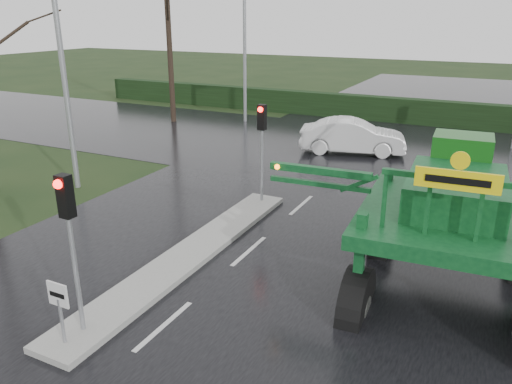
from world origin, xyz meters
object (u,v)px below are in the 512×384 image
at_px(white_sedan, 351,153).
at_px(street_light_left_near, 64,25).
at_px(traffic_signal_near, 68,221).
at_px(crop_sprayer, 365,211).
at_px(keep_left_sign, 59,303).
at_px(traffic_signal_mid, 262,132).
at_px(street_light_left_far, 249,20).

bearing_deg(white_sedan, street_light_left_near, 126.41).
bearing_deg(traffic_signal_near, white_sedan, 86.97).
height_order(crop_sprayer, white_sedan, crop_sprayer).
relative_size(keep_left_sign, traffic_signal_mid, 0.38).
distance_m(street_light_left_far, crop_sprayer, 21.15).
bearing_deg(street_light_left_near, traffic_signal_near, -45.47).
xyz_separation_m(traffic_signal_near, traffic_signal_mid, (0.00, 8.50, 0.00)).
xyz_separation_m(keep_left_sign, traffic_signal_near, (0.00, 0.49, 1.53)).
relative_size(keep_left_sign, white_sedan, 0.27).
xyz_separation_m(street_light_left_near, crop_sprayer, (11.68, -3.25, -3.67)).
distance_m(traffic_signal_near, white_sedan, 16.87).
distance_m(keep_left_sign, street_light_left_near, 11.32).
xyz_separation_m(street_light_left_far, white_sedan, (7.78, -4.36, -5.99)).
bearing_deg(traffic_signal_near, crop_sprayer, 38.13).
distance_m(traffic_signal_near, street_light_left_far, 22.37).
bearing_deg(street_light_left_far, traffic_signal_near, -71.83).
bearing_deg(white_sedan, street_light_left_far, 46.03).
distance_m(traffic_signal_mid, crop_sprayer, 6.74).
height_order(traffic_signal_near, white_sedan, traffic_signal_near).
distance_m(keep_left_sign, crop_sprayer, 6.52).
bearing_deg(traffic_signal_mid, keep_left_sign, -90.00).
bearing_deg(crop_sprayer, white_sedan, 103.50).
relative_size(keep_left_sign, crop_sprayer, 0.15).
distance_m(keep_left_sign, white_sedan, 17.19).
height_order(keep_left_sign, street_light_left_far, street_light_left_far).
xyz_separation_m(keep_left_sign, traffic_signal_mid, (0.00, 8.99, 1.53)).
xyz_separation_m(keep_left_sign, street_light_left_near, (-6.89, 7.50, 4.93)).
bearing_deg(street_light_left_far, traffic_signal_mid, -61.14).
distance_m(keep_left_sign, street_light_left_far, 23.11).
distance_m(traffic_signal_mid, white_sedan, 8.59).
height_order(traffic_signal_mid, street_light_left_near, street_light_left_near).
height_order(traffic_signal_mid, white_sedan, traffic_signal_mid).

